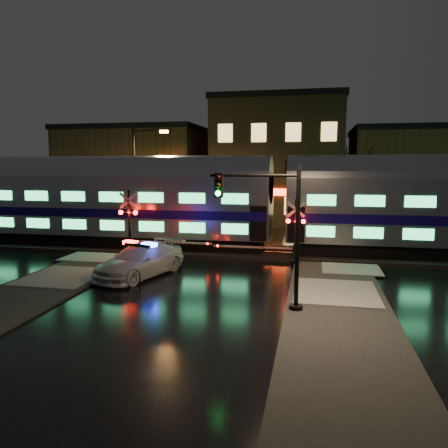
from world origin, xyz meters
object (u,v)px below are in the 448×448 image
Objects in this scene: crossing_signal_right at (289,238)px; traffic_light at (274,235)px; police_car at (140,261)px; crossing_signal_left at (135,230)px; streetlight at (138,176)px.

traffic_light is (-0.13, -7.96, 1.42)m from crossing_signal_right.
crossing_signal_left is at bearing 133.32° from police_car.
police_car is 1.06× the size of traffic_light.
traffic_light reaches higher than crossing_signal_left.
streetlight reaches higher than traffic_light.
traffic_light is 0.67× the size of streetlight.
traffic_light is (7.04, -3.99, 2.14)m from police_car.
police_car is 8.22m from crossing_signal_right.
streetlight is (-11.49, 14.66, 1.84)m from traffic_light.
crossing_signal_right is (7.17, 3.96, 0.72)m from police_car.
streetlight is at bearing 129.77° from police_car.
police_car is 8.37m from traffic_light.
police_car is 0.71× the size of streetlight.
police_car is 1.02× the size of crossing_signal_left.
traffic_light is at bearing -51.91° from streetlight.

